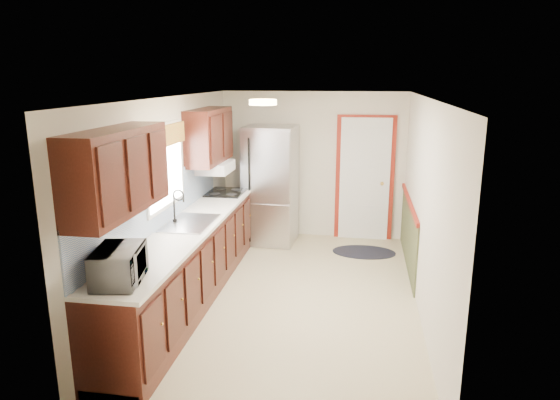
% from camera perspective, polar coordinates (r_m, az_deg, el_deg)
% --- Properties ---
extents(room_shell, '(3.20, 5.20, 2.52)m').
position_cam_1_polar(room_shell, '(5.85, 1.40, -0.24)').
color(room_shell, tan).
rests_on(room_shell, ground).
extents(kitchen_run, '(0.63, 4.00, 2.20)m').
position_cam_1_polar(kitchen_run, '(5.97, -10.87, -4.08)').
color(kitchen_run, '#35120C').
rests_on(kitchen_run, ground).
extents(back_wall_trim, '(1.12, 2.30, 2.08)m').
position_cam_1_polar(back_wall_trim, '(8.02, 10.63, 1.16)').
color(back_wall_trim, maroon).
rests_on(back_wall_trim, ground).
extents(ceiling_fixture, '(0.30, 0.30, 0.06)m').
position_cam_1_polar(ceiling_fixture, '(5.52, -1.96, 11.11)').
color(ceiling_fixture, '#FFD88C').
rests_on(ceiling_fixture, room_shell).
extents(microwave, '(0.40, 0.59, 0.37)m').
position_cam_1_polar(microwave, '(4.43, -17.97, -6.72)').
color(microwave, white).
rests_on(microwave, kitchen_run).
extents(refrigerator, '(0.82, 0.81, 1.88)m').
position_cam_1_polar(refrigerator, '(7.97, -1.07, 1.71)').
color(refrigerator, '#B7B7BC').
rests_on(refrigerator, ground).
extents(rug, '(0.97, 0.63, 0.01)m').
position_cam_1_polar(rug, '(7.81, 9.58, -5.88)').
color(rug, black).
rests_on(rug, ground).
extents(cooktop, '(0.53, 0.63, 0.02)m').
position_cam_1_polar(cooktop, '(7.48, -6.19, 0.88)').
color(cooktop, black).
rests_on(cooktop, kitchen_run).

